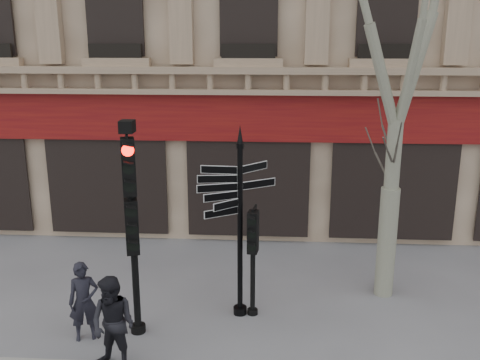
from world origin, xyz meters
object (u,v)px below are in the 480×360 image
object	(u,v)px
traffic_signal_main	(131,204)
traffic_signal_secondary	(253,243)
fingerpost	(240,191)
pedestrian_b	(113,324)
pedestrian_a	(84,301)

from	to	relation	value
traffic_signal_main	traffic_signal_secondary	distance (m)	2.64
fingerpost	traffic_signal_main	bearing A→B (deg)	-178.07
pedestrian_b	traffic_signal_secondary	bearing A→B (deg)	59.48
fingerpost	traffic_signal_secondary	distance (m)	1.14
fingerpost	traffic_signal_secondary	world-z (taller)	fingerpost
traffic_signal_main	traffic_signal_secondary	xyz separation A→B (m)	(2.25, 0.85, -1.08)
traffic_signal_main	pedestrian_a	world-z (taller)	traffic_signal_main
fingerpost	pedestrian_b	world-z (taller)	fingerpost
fingerpost	pedestrian_a	bearing A→B (deg)	179.92
fingerpost	pedestrian_a	world-z (taller)	fingerpost
pedestrian_a	pedestrian_b	distance (m)	1.27
fingerpost	pedestrian_b	xyz separation A→B (m)	(-2.08, -2.07, -1.85)
traffic_signal_main	traffic_signal_secondary	size ratio (longest dim) A/B	1.84
traffic_signal_main	pedestrian_b	distance (m)	2.19
pedestrian_a	pedestrian_b	size ratio (longest dim) A/B	0.91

